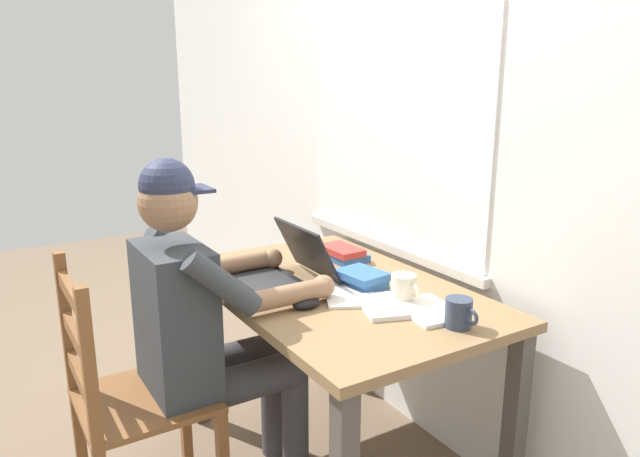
% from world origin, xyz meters
% --- Properties ---
extents(back_wall, '(6.00, 0.08, 2.60)m').
position_xyz_m(back_wall, '(-0.00, 0.47, 1.30)').
color(back_wall, silver).
rests_on(back_wall, ground).
extents(desk, '(1.23, 0.78, 0.74)m').
position_xyz_m(desk, '(0.00, 0.00, 0.63)').
color(desk, olive).
rests_on(desk, ground).
extents(seated_person, '(0.50, 0.60, 1.24)m').
position_xyz_m(seated_person, '(-0.10, -0.47, 0.68)').
color(seated_person, '#33383D').
rests_on(seated_person, ground).
extents(wooden_chair, '(0.42, 0.42, 0.93)m').
position_xyz_m(wooden_chair, '(-0.10, -0.75, 0.46)').
color(wooden_chair, brown).
rests_on(wooden_chair, ground).
extents(laptop, '(0.33, 0.33, 0.22)m').
position_xyz_m(laptop, '(-0.14, -0.14, 0.79)').
color(laptop, black).
rests_on(laptop, desk).
extents(computer_mouse, '(0.06, 0.10, 0.03)m').
position_xyz_m(computer_mouse, '(0.12, -0.20, 0.75)').
color(computer_mouse, black).
rests_on(computer_mouse, desk).
extents(coffee_mug_white, '(0.12, 0.09, 0.10)m').
position_xyz_m(coffee_mug_white, '(0.25, 0.11, 0.79)').
color(coffee_mug_white, beige).
rests_on(coffee_mug_white, desk).
extents(coffee_mug_dark, '(0.12, 0.08, 0.09)m').
position_xyz_m(coffee_mug_dark, '(0.50, 0.12, 0.78)').
color(coffee_mug_dark, '#2D384C').
rests_on(coffee_mug_dark, desk).
extents(book_stack_main, '(0.20, 0.15, 0.06)m').
position_xyz_m(book_stack_main, '(-0.26, 0.21, 0.76)').
color(book_stack_main, '#2D5B9E').
rests_on(book_stack_main, desk).
extents(book_stack_side, '(0.19, 0.16, 0.06)m').
position_xyz_m(book_stack_side, '(0.06, 0.08, 0.77)').
color(book_stack_side, '#2D5B9E').
rests_on(book_stack_side, desk).
extents(paper_pile_near_laptop, '(0.26, 0.23, 0.02)m').
position_xyz_m(paper_pile_near_laptop, '(0.26, 0.03, 0.75)').
color(paper_pile_near_laptop, white).
rests_on(paper_pile_near_laptop, desk).
extents(paper_pile_back_corner, '(0.29, 0.26, 0.01)m').
position_xyz_m(paper_pile_back_corner, '(0.11, -0.01, 0.74)').
color(paper_pile_back_corner, silver).
rests_on(paper_pile_back_corner, desk).
extents(paper_pile_side, '(0.26, 0.20, 0.01)m').
position_xyz_m(paper_pile_side, '(0.36, 0.12, 0.74)').
color(paper_pile_side, white).
rests_on(paper_pile_side, desk).
extents(landscape_photo_print, '(0.14, 0.11, 0.00)m').
position_xyz_m(landscape_photo_print, '(-0.47, 0.15, 0.74)').
color(landscape_photo_print, '#7A4293').
rests_on(landscape_photo_print, desk).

